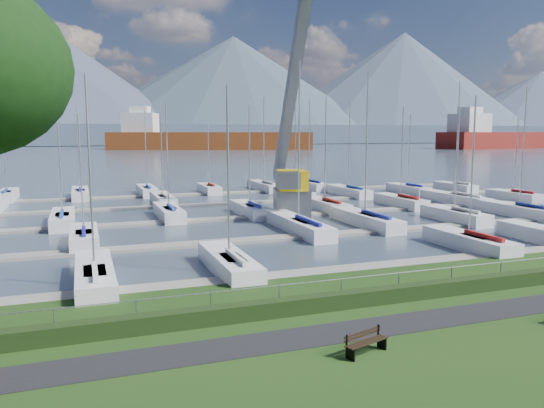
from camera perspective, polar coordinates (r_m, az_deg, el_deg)
name	(u,v)px	position (r m, az deg, el deg)	size (l,w,h in m)	color
path	(397,324)	(22.60, 13.34, -12.46)	(160.00, 2.00, 0.04)	black
water	(105,148)	(281.02, -17.52, 5.78)	(800.00, 540.00, 0.20)	#3C4A58
hedge	(365,297)	(24.58, 10.01, -9.86)	(80.00, 0.70, 0.70)	black
fence	(361,277)	(24.67, 9.59, -7.72)	(0.04, 0.04, 80.00)	gray
foothill	(100,134)	(350.86, -18.06, 7.14)	(900.00, 80.00, 12.00)	#49586B
mountains	(104,79)	(427.49, -17.64, 12.67)	(1190.00, 360.00, 115.00)	#485669
docks	(220,219)	(48.78, -5.59, -1.65)	(90.00, 41.60, 0.25)	gray
bench_left	(366,342)	(19.49, 10.04, -14.44)	(1.84, 0.93, 0.85)	black
crane	(292,157)	(50.20, 2.12, 5.02)	(5.21, 13.45, 22.35)	#54575B
cargo_ship_mid	(202,141)	(243.49, -7.58, 6.76)	(91.56, 47.21, 21.50)	brown
cargo_ship_east	(504,140)	(282.16, 23.69, 6.34)	(79.69, 25.33, 21.50)	maroon
sailboat_fleet	(219,156)	(50.63, -5.77, 5.16)	(75.76, 49.87, 13.80)	#1E4296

